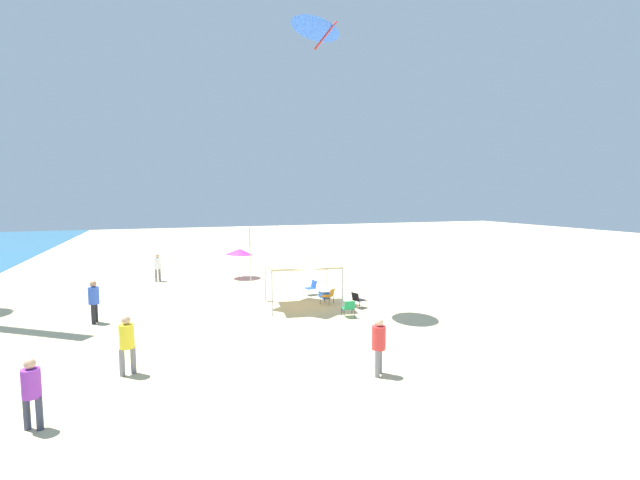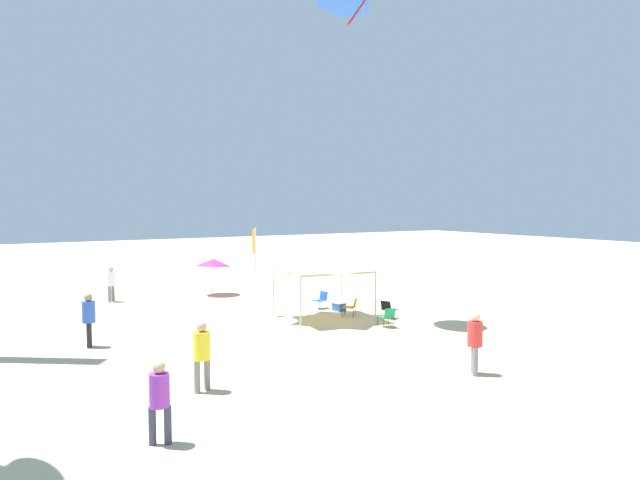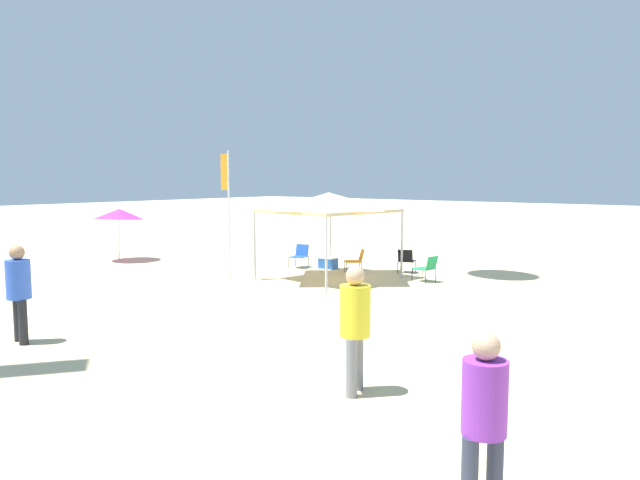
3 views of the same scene
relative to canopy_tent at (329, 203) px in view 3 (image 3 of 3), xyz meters
name	(u,v)px [view 3 (image 3 of 3)]	position (x,y,z in m)	size (l,w,h in m)	color
ground	(362,277)	(-0.53, -1.14, -2.47)	(120.00, 120.00, 0.10)	beige
canopy_tent	(329,203)	(0.00, 0.00, 0.00)	(3.64, 3.85, 2.74)	#B7B7BC
beach_umbrella	(119,214)	(8.87, 1.70, -0.61)	(1.89, 1.91, 2.08)	silver
folding_chair_near_cooler	(427,267)	(-2.74, -1.43, -1.95)	(0.69, 0.61, 0.82)	black
folding_chair_right_of_tent	(300,254)	(2.26, -1.27, -1.95)	(0.65, 0.73, 0.82)	black
folding_chair_facing_ocean	(406,259)	(-1.36, -2.52, -1.95)	(0.69, 0.76, 0.82)	black
folding_chair_left_of_tent	(356,259)	(-0.06, -1.46, -1.95)	(0.81, 0.80, 0.82)	black
cooler_box	(328,263)	(1.32, -1.69, -2.22)	(0.66, 0.48, 0.40)	blue
banner_flag	(228,203)	(2.24, 2.21, -0.01)	(0.36, 0.06, 4.02)	silver
person_by_tent	(484,409)	(-9.27, 9.69, -1.37)	(0.42, 0.45, 1.79)	#33384C
person_beachcomber	(355,319)	(-6.46, 7.78, -1.30)	(0.45, 0.49, 1.91)	slate
person_watching_sky	(19,286)	(0.18, 9.58, -1.30)	(0.51, 0.45, 1.91)	black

